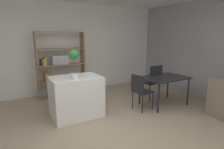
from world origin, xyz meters
TOP-DOWN VIEW (x-y plane):
  - ground_plane at (0.00, 0.00)m, footprint 9.66×9.66m
  - back_partition at (0.00, 2.97)m, footprint 7.02×0.06m
  - right_partition_gray at (3.48, 0.00)m, footprint 0.06×6.00m
  - kitchen_island at (-0.14, 1.02)m, footprint 1.06×0.74m
  - potted_plant_on_island at (-0.20, 0.89)m, footprint 0.20×0.20m
  - open_bookshelf at (-0.08, 2.63)m, footprint 1.35×0.33m
  - dining_table at (2.05, 0.57)m, footprint 1.14×0.81m
  - dining_chair_island_side at (1.28, 0.57)m, footprint 0.44×0.43m
  - dining_chair_far at (2.06, 0.99)m, footprint 0.45×0.47m

SIDE VIEW (x-z plane):
  - ground_plane at x=0.00m, z-range 0.00..0.00m
  - kitchen_island at x=-0.14m, z-range 0.00..0.89m
  - dining_chair_island_side at x=1.28m, z-range 0.09..0.96m
  - dining_chair_far at x=2.06m, z-range 0.09..1.07m
  - dining_table at x=2.05m, z-range 0.29..1.02m
  - open_bookshelf at x=-0.08m, z-range 0.03..1.90m
  - potted_plant_on_island at x=-0.20m, z-range 0.97..1.56m
  - back_partition at x=0.00m, z-range 0.00..2.75m
  - right_partition_gray at x=3.48m, z-range 0.00..2.75m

